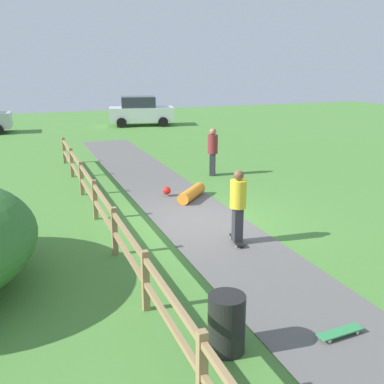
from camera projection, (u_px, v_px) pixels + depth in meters
ground_plane at (201, 222)px, 12.45m from camera, size 60.00×60.00×0.00m
asphalt_path at (201, 222)px, 12.45m from camera, size 2.40×28.00×0.02m
wooden_fence at (103, 209)px, 11.37m from camera, size 0.12×18.12×1.10m
trash_bin at (227, 323)px, 6.83m from camera, size 0.56×0.56×0.90m
skater_riding at (238, 203)px, 10.74m from camera, size 0.45×0.82×1.76m
skater_fallen at (190, 193)px, 14.47m from camera, size 1.38×1.36×0.36m
skateboard_loose at (340, 332)px, 7.25m from camera, size 0.81×0.26×0.08m
bystander_maroon at (213, 149)px, 17.31m from camera, size 0.52×0.52×1.79m
parked_car_white at (141, 111)px, 30.82m from camera, size 4.46×2.65×1.92m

